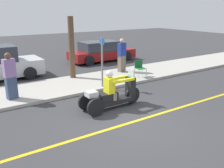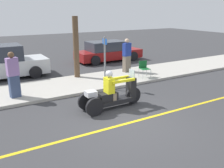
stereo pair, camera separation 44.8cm
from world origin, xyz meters
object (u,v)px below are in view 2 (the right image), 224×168
Objects in this scene: folding_chair_set_back at (144,67)px; spectator_mid_group at (127,56)px; street_sign at (105,60)px; parked_car_lot_right at (108,52)px; spectator_by_tree at (13,76)px; tree_trunk at (76,47)px; motorcycle_trike at (112,95)px.

spectator_mid_group is at bearing 94.93° from folding_chair_set_back.
parked_car_lot_right is at bearing 59.26° from street_sign.
spectator_by_tree reaches higher than folding_chair_set_back.
spectator_mid_group is at bearing -7.63° from tree_trunk.
folding_chair_set_back is 2.60m from street_sign.
motorcycle_trike reaches higher than parked_car_lot_right.
folding_chair_set_back is 3.54m from tree_trunk.
street_sign reaches higher than motorcycle_trike.
parked_car_lot_right is 5.00m from tree_trunk.
motorcycle_trike is 0.80× the size of tree_trunk.
motorcycle_trike is 2.95× the size of folding_chair_set_back.
motorcycle_trike is 1.33× the size of spectator_mid_group.
motorcycle_trike is 4.44m from tree_trunk.
street_sign is at bearing -120.74° from parked_car_lot_right.
spectator_mid_group is at bearing 50.32° from motorcycle_trike.
folding_chair_set_back is (3.36, 2.51, 0.12)m from motorcycle_trike.
spectator_mid_group is (3.24, 3.90, 0.49)m from motorcycle_trike.
motorcycle_trike is 2.42m from street_sign.
spectator_by_tree is at bearing -168.60° from spectator_mid_group.
motorcycle_trike is 5.09m from spectator_mid_group.
tree_trunk is (3.30, 1.60, 0.64)m from spectator_by_tree.
tree_trunk is (-3.66, -3.27, 0.97)m from parked_car_lot_right.
spectator_by_tree is at bearing 171.17° from street_sign.
street_sign is at bearing 67.16° from motorcycle_trike.
motorcycle_trike is 4.19m from folding_chair_set_back.
parked_car_lot_right is at bearing 61.35° from motorcycle_trike.
spectator_by_tree is at bearing -154.15° from tree_trunk.
motorcycle_trike is 1.10× the size of street_sign.
parked_car_lot_right is (0.76, 5.03, 0.03)m from folding_chair_set_back.
tree_trunk is at bearing 101.02° from street_sign.
parked_car_lot_right is (4.12, 7.54, 0.14)m from motorcycle_trike.
motorcycle_trike is at bearing -118.65° from parked_car_lot_right.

